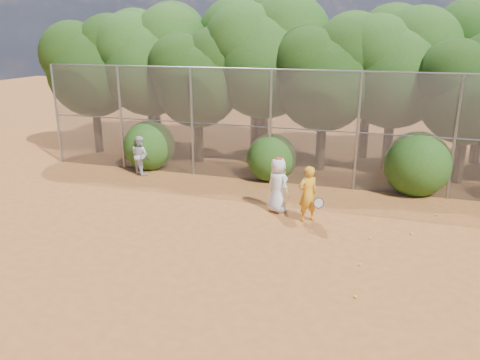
% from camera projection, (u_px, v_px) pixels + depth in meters
% --- Properties ---
extents(ground, '(80.00, 80.00, 0.00)m').
position_uv_depth(ground, '(248.00, 256.00, 11.33)').
color(ground, '#975222').
rests_on(ground, ground).
extents(fence_back, '(20.05, 0.09, 4.03)m').
position_uv_depth(fence_back, '(295.00, 127.00, 16.20)').
color(fence_back, gray).
rests_on(fence_back, ground).
extents(tree_0, '(4.38, 3.81, 6.00)m').
position_uv_depth(tree_0, '(93.00, 63.00, 20.20)').
color(tree_0, black).
rests_on(tree_0, ground).
extents(tree_1, '(4.64, 4.03, 6.35)m').
position_uv_depth(tree_1, '(150.00, 58.00, 19.86)').
color(tree_1, black).
rests_on(tree_1, ground).
extents(tree_2, '(3.99, 3.47, 5.47)m').
position_uv_depth(tree_2, '(199.00, 75.00, 18.67)').
color(tree_2, black).
rests_on(tree_2, ground).
extents(tree_3, '(4.89, 4.26, 6.70)m').
position_uv_depth(tree_3, '(266.00, 54.00, 18.61)').
color(tree_3, black).
rests_on(tree_3, ground).
extents(tree_4, '(4.19, 3.64, 5.73)m').
position_uv_depth(tree_4, '(326.00, 73.00, 17.52)').
color(tree_4, black).
rests_on(tree_4, ground).
extents(tree_5, '(4.51, 3.92, 6.17)m').
position_uv_depth(tree_5, '(397.00, 65.00, 17.44)').
color(tree_5, black).
rests_on(tree_5, ground).
extents(tree_6, '(3.86, 3.36, 5.29)m').
position_uv_depth(tree_6, '(472.00, 85.00, 15.97)').
color(tree_6, black).
rests_on(tree_6, ground).
extents(tree_9, '(4.83, 4.20, 6.62)m').
position_uv_depth(tree_9, '(155.00, 52.00, 22.19)').
color(tree_9, black).
rests_on(tree_9, ground).
extents(tree_10, '(5.15, 4.48, 7.06)m').
position_uv_depth(tree_10, '(257.00, 46.00, 20.83)').
color(tree_10, black).
rests_on(tree_10, ground).
extents(tree_11, '(4.64, 4.03, 6.35)m').
position_uv_depth(tree_11, '(372.00, 59.00, 19.15)').
color(tree_11, black).
rests_on(tree_11, ground).
extents(bush_0, '(2.00, 2.00, 2.00)m').
position_uv_depth(bush_0, '(149.00, 143.00, 18.50)').
color(bush_0, '#1E4310').
rests_on(bush_0, ground).
extents(bush_1, '(1.80, 1.80, 1.80)m').
position_uv_depth(bush_1, '(272.00, 156.00, 17.07)').
color(bush_1, '#1E4310').
rests_on(bush_1, ground).
extents(bush_2, '(2.20, 2.20, 2.20)m').
position_uv_depth(bush_2, '(418.00, 161.00, 15.56)').
color(bush_2, '#1E4310').
rests_on(bush_2, ground).
extents(player_yellow, '(0.87, 0.69, 1.64)m').
position_uv_depth(player_yellow, '(308.00, 194.00, 13.25)').
color(player_yellow, orange).
rests_on(player_yellow, ground).
extents(player_teen, '(0.98, 0.90, 1.70)m').
position_uv_depth(player_teen, '(278.00, 185.00, 13.95)').
color(player_teen, silver).
rests_on(player_teen, ground).
extents(player_white, '(0.93, 0.87, 1.50)m').
position_uv_depth(player_white, '(140.00, 155.00, 17.73)').
color(player_white, silver).
rests_on(player_white, ground).
extents(ball_0, '(0.07, 0.07, 0.07)m').
position_uv_depth(ball_0, '(360.00, 265.00, 10.86)').
color(ball_0, '#B0D526').
rests_on(ball_0, ground).
extents(ball_1, '(0.07, 0.07, 0.07)m').
position_uv_depth(ball_1, '(412.00, 234.00, 12.53)').
color(ball_1, '#B0D526').
rests_on(ball_1, ground).
extents(ball_2, '(0.07, 0.07, 0.07)m').
position_uv_depth(ball_2, '(356.00, 297.00, 9.54)').
color(ball_2, '#B0D526').
rests_on(ball_2, ground).
extents(ball_3, '(0.07, 0.07, 0.07)m').
position_uv_depth(ball_3, '(370.00, 238.00, 12.26)').
color(ball_3, '#B0D526').
rests_on(ball_3, ground).
extents(ball_4, '(0.07, 0.07, 0.07)m').
position_uv_depth(ball_4, '(436.00, 215.00, 13.83)').
color(ball_4, '#B0D526').
rests_on(ball_4, ground).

